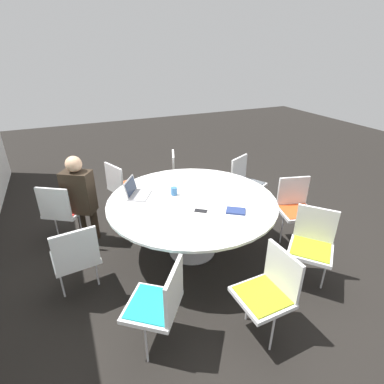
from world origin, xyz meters
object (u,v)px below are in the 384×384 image
Objects in this scene: chair_2 at (160,301)px; chair_6 at (245,180)px; chair_4 at (312,242)px; spiral_notebook at (236,211)px; chair_7 at (181,173)px; chair_0 at (62,208)px; coffee_cup at (174,191)px; chair_1 at (76,255)px; person_0 at (80,194)px; chair_3 at (269,288)px; chair_8 at (123,185)px; chair_5 at (296,205)px; laptop at (136,192)px; cell_phone at (201,211)px.

chair_6 is (1.83, -2.01, 0.00)m from chair_2.
chair_4 is 3.36× the size of spiral_notebook.
chair_4 is at bearing 32.91° from chair_7.
chair_2 is (-2.00, -0.67, 0.00)m from chair_0.
chair_4 is at bearing -137.47° from coffee_cup.
chair_4 is 1.00× the size of chair_6.
person_0 is at bearing 74.44° from chair_1.
chair_3 reaches higher than spiral_notebook.
chair_6 is 1.89m from chair_8.
chair_4 and chair_5 have the same top height.
person_0 is at bearing 88.84° from laptop.
chair_7 is 5.65× the size of cell_phone.
cell_phone is at bearing 4.89° from chair_7.
chair_6 is (0.92, -2.59, 0.00)m from chair_1.
laptop is 4.16× the size of coffee_cup.
chair_7 is (2.48, -1.19, 0.00)m from chair_2.
spiral_notebook is (-0.17, 1.03, 0.24)m from chair_5.
chair_6 is at bearing -29.88° from chair_3.
chair_7 is at bearing -27.35° from chair_4.
chair_4 is 0.71× the size of person_0.
cell_phone is at bearing 13.27° from chair_4.
chair_0 and chair_7 have the same top height.
coffee_cup is (0.67, 0.48, 0.04)m from spiral_notebook.
chair_3 is 5.65× the size of cell_phone.
chair_1 is 3.36× the size of spiral_notebook.
chair_2 is at bearing -45.19° from person_0.
cell_phone is at bearing -165.82° from coffee_cup.
chair_7 is at bearing 47.09° from chair_0.
chair_1 is 1.00× the size of chair_3.
chair_2 reaches higher than coffee_cup.
chair_8 is at bearing -6.62° from chair_4.
chair_5 is 8.92× the size of coffee_cup.
chair_0 is at bearing 87.90° from chair_1.
chair_2 is at bearing 154.58° from coffee_cup.
coffee_cup is (1.60, 0.27, 0.28)m from chair_3.
chair_7 is at bearing -7.88° from chair_3.
chair_3 is 2.35m from chair_6.
person_0 is 0.76m from laptop.
chair_0 is 1.00× the size of chair_4.
chair_1 is 5.65× the size of cell_phone.
person_0 is at bearing -29.23° from chair_6.
chair_2 is at bearing 15.69° from chair_6.
laptop is (1.76, 0.70, 0.28)m from chair_3.
chair_7 is (1.63, 0.97, 0.00)m from chair_5.
chair_5 is (-1.14, -2.82, 0.00)m from chair_0.
chair_5 is at bearing 9.67° from person_0.
person_0 is at bearing -52.10° from chair_7.
person_0 is (2.18, 1.33, 0.19)m from chair_3.
chair_1 is 1.05m from person_0.
chair_7 is 3.36× the size of spiral_notebook.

